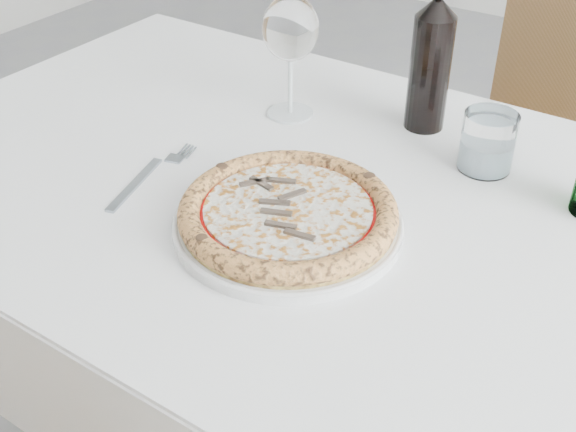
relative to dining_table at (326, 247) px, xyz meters
name	(u,v)px	position (x,y,z in m)	size (l,w,h in m)	color
dining_table	(326,247)	(0.00, 0.00, 0.00)	(1.38, 0.82, 0.76)	brown
chair_far	(545,122)	(0.09, 0.83, -0.13)	(0.45, 0.45, 0.93)	brown
plate	(288,223)	(0.00, -0.10, 0.10)	(0.30, 0.30, 0.02)	silver
pizza	(288,212)	(0.00, -0.10, 0.12)	(0.28, 0.28, 0.03)	#D5B255
fork	(148,176)	(-0.24, -0.11, 0.10)	(0.05, 0.20, 0.00)	#8A95A3
wine_glass	(290,31)	(-0.18, 0.17, 0.24)	(0.09, 0.09, 0.20)	silver
tumbler	(487,145)	(0.15, 0.18, 0.13)	(0.08, 0.08, 0.09)	white
wine_bottle	(431,62)	(0.02, 0.25, 0.20)	(0.06, 0.06, 0.26)	black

